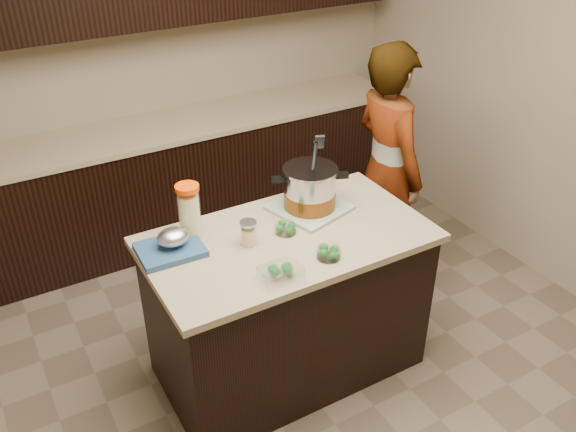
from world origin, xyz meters
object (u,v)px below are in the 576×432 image
object	(u,v)px
lemonade_pitcher	(189,214)
person	(387,171)
island	(288,305)
stock_pot	(310,190)

from	to	relation	value
lemonade_pitcher	person	world-z (taller)	person
island	lemonade_pitcher	distance (m)	0.76
stock_pot	person	xyz separation A→B (m)	(0.74, 0.27, -0.19)
lemonade_pitcher	person	distance (m)	1.43
island	lemonade_pitcher	bearing A→B (deg)	150.28
stock_pot	person	size ratio (longest dim) A/B	0.25
person	island	bearing A→B (deg)	116.68
stock_pot	person	bearing A→B (deg)	41.31
island	lemonade_pitcher	size ratio (longest dim) A/B	5.05
island	person	world-z (taller)	person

